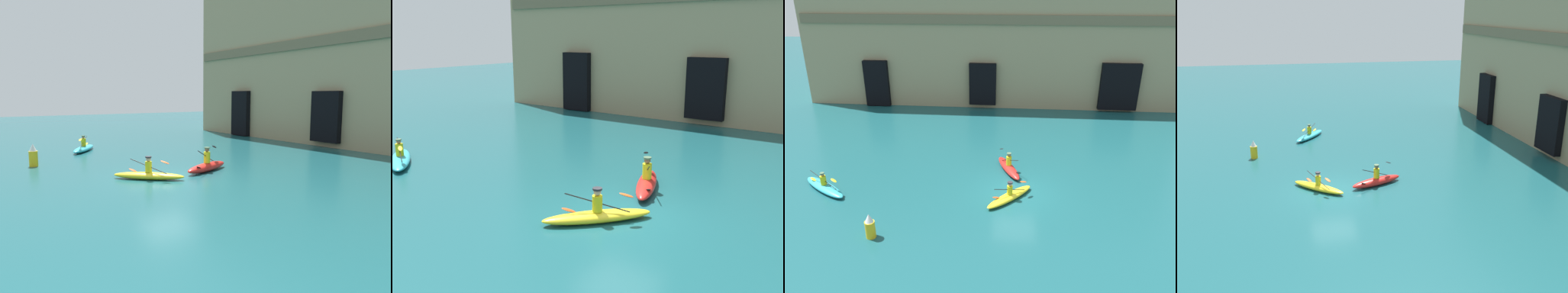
# 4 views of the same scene
# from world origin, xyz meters

# --- Properties ---
(ground_plane) EXTENTS (120.00, 120.00, 0.00)m
(ground_plane) POSITION_xyz_m (0.00, 0.00, 0.00)
(ground_plane) COLOR #195156
(cliff_bluff) EXTENTS (34.87, 6.51, 14.49)m
(cliff_bluff) POSITION_xyz_m (-2.31, 18.28, 7.21)
(cliff_bluff) COLOR #9E8966
(cliff_bluff) RESTS_ON ground
(kayak_yellow) EXTENTS (2.74, 2.96, 1.08)m
(kayak_yellow) POSITION_xyz_m (-0.33, -0.79, 0.22)
(kayak_yellow) COLOR yellow
(kayak_yellow) RESTS_ON ground
(kayak_red) EXTENTS (1.80, 3.21, 1.26)m
(kayak_red) POSITION_xyz_m (-0.44, 2.56, 0.27)
(kayak_red) COLOR red
(kayak_red) RESTS_ON ground
(kayak_cyan) EXTENTS (3.39, 2.69, 1.10)m
(kayak_cyan) POSITION_xyz_m (-10.85, -0.69, 0.22)
(kayak_cyan) COLOR #33B2C6
(kayak_cyan) RESTS_ON ground
(marker_buoy) EXTENTS (0.47, 0.47, 1.25)m
(marker_buoy) POSITION_xyz_m (-6.70, -4.67, 0.58)
(marker_buoy) COLOR yellow
(marker_buoy) RESTS_ON ground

